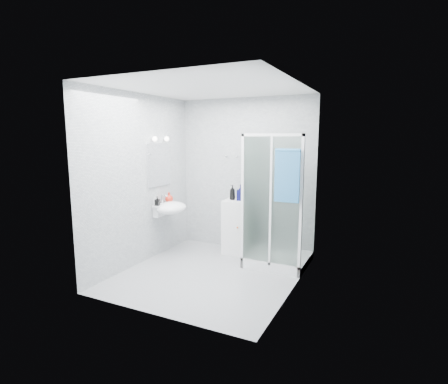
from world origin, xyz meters
The scene contains 12 objects.
room centered at (0.00, 0.00, 1.30)m, with size 2.40×2.60×2.60m.
shower_enclosure centered at (0.67, 0.77, 0.45)m, with size 0.90×0.95×2.00m.
wall_basin centered at (-0.99, 0.45, 0.80)m, with size 0.46×0.56×0.35m.
mirror centered at (-1.19, 0.45, 1.50)m, with size 0.02×0.60×0.70m, color white.
vanity_lights centered at (-1.14, 0.45, 1.92)m, with size 0.10×0.40×0.08m.
wall_hooks centered at (-0.25, 1.26, 1.62)m, with size 0.23×0.06×0.03m.
storage_cabinet centered at (-0.06, 1.01, 0.46)m, with size 0.39×0.41×0.91m.
hand_towel centered at (0.99, 0.36, 1.45)m, with size 0.34×0.05×0.73m.
shampoo_bottle_a centered at (-0.12, 1.01, 1.04)m, with size 0.10×0.10×0.25m, color black.
shampoo_bottle_b centered at (0.03, 1.03, 1.04)m, with size 0.12×0.12×0.26m, color #0B0D47.
soap_dispenser_orange centered at (-1.09, 0.58, 0.95)m, with size 0.13×0.13×0.17m, color red.
soap_dispenser_black centered at (-1.10, 0.26, 0.94)m, with size 0.07×0.07×0.15m, color black.
Camera 1 is at (2.27, -4.21, 1.96)m, focal length 28.00 mm.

